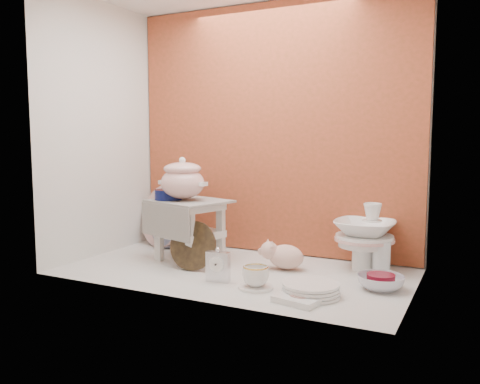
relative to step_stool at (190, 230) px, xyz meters
The scene contains 17 objects.
ground 0.39m from the step_stool, 14.57° to the right, with size 1.80×1.80×0.00m, color silver.
niche_shell 0.83m from the step_stool, 15.54° to the left, with size 1.86×1.03×1.53m.
step_stool is the anchor object (origin of this frame).
soup_tureen 0.30m from the step_stool, 133.63° to the right, with size 0.29×0.29×0.25m, color white, non-canonical shape.
cobalt_bowl 0.24m from the step_stool, 165.01° to the right, with size 0.16×0.16×0.06m, color #091045.
floral_platter 0.43m from the step_stool, 145.01° to the left, with size 0.41×0.13×0.40m, color silver, non-canonical shape.
blue_white_vase 0.41m from the step_stool, 140.92° to the left, with size 0.22×0.22×0.23m, color white.
lacquer_tray 0.20m from the step_stool, 53.13° to the right, with size 0.27×0.08×0.26m, color black, non-canonical shape.
mantel_clock 0.47m from the step_stool, 40.26° to the right, with size 0.12×0.04×0.17m, color silver.
plush_pig 0.58m from the step_stool, ahead, with size 0.24×0.17×0.14m, color #DBAA9A.
teacup_saucer 0.66m from the step_stool, 29.19° to the right, with size 0.17×0.17×0.01m, color white.
gold_rim_teacup 0.65m from the step_stool, 29.19° to the right, with size 0.12×0.12×0.10m, color white.
lattice_dish 0.91m from the step_stool, 25.50° to the right, with size 0.19×0.19×0.03m, color white.
dinner_plate_stack 0.89m from the step_stool, 20.04° to the right, with size 0.26×0.26×0.06m, color white.
crystal_bowl 1.10m from the step_stool, ahead, with size 0.22×0.22×0.07m, color silver.
clear_glass_vase 1.06m from the step_stool, ahead, with size 0.09×0.09×0.18m, color silver.
porcelain_tower 0.97m from the step_stool, 14.61° to the left, with size 0.32×0.32×0.36m, color white, non-canonical shape.
Camera 1 is at (1.16, -2.27, 0.70)m, focal length 37.09 mm.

